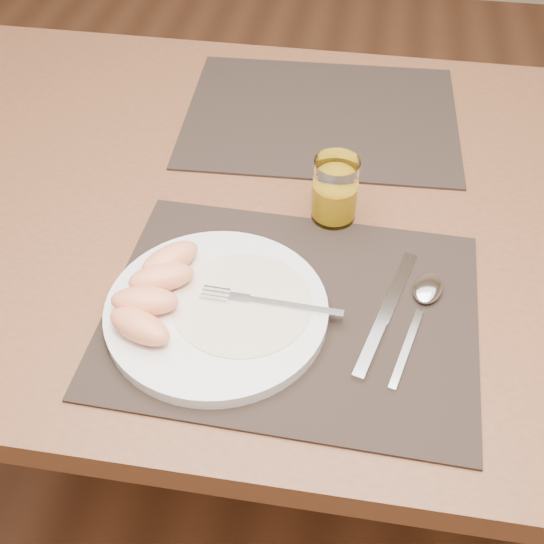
{
  "coord_description": "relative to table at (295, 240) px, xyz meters",
  "views": [
    {
      "loc": [
        0.09,
        -0.77,
        1.38
      ],
      "look_at": [
        -0.01,
        -0.17,
        0.77
      ],
      "focal_mm": 45.0,
      "sensor_mm": 36.0,
      "label": 1
    }
  ],
  "objects": [
    {
      "name": "ground",
      "position": [
        0.0,
        0.0,
        -0.67
      ],
      "size": [
        5.0,
        5.0,
        0.0
      ],
      "primitive_type": "plane",
      "color": "brown",
      "rests_on": "ground"
    },
    {
      "name": "table",
      "position": [
        0.0,
        0.0,
        0.0
      ],
      "size": [
        1.4,
        0.9,
        0.75
      ],
      "color": "brown",
      "rests_on": "ground"
    },
    {
      "name": "placemat_near",
      "position": [
        0.02,
        -0.22,
        0.09
      ],
      "size": [
        0.46,
        0.36,
        0.0
      ],
      "primitive_type": "cube",
      "rotation": [
        0.0,
        0.0,
        -0.02
      ],
      "color": "black",
      "rests_on": "table"
    },
    {
      "name": "placemat_far",
      "position": [
        0.01,
        0.22,
        0.09
      ],
      "size": [
        0.47,
        0.37,
        0.0
      ],
      "primitive_type": "cube",
      "rotation": [
        0.0,
        0.0,
        0.05
      ],
      "color": "black",
      "rests_on": "table"
    },
    {
      "name": "plate",
      "position": [
        -0.06,
        -0.24,
        0.1
      ],
      "size": [
        0.27,
        0.27,
        0.02
      ],
      "primitive_type": "cylinder",
      "color": "white",
      "rests_on": "placemat_near"
    },
    {
      "name": "plate_dressing",
      "position": [
        -0.03,
        -0.23,
        0.1
      ],
      "size": [
        0.17,
        0.17,
        0.0
      ],
      "color": "white",
      "rests_on": "plate"
    },
    {
      "name": "fork",
      "position": [
        -0.02,
        -0.23,
        0.11
      ],
      "size": [
        0.18,
        0.03,
        0.0
      ],
      "color": "silver",
      "rests_on": "plate"
    },
    {
      "name": "knife",
      "position": [
        0.13,
        -0.22,
        0.09
      ],
      "size": [
        0.07,
        0.22,
        0.01
      ],
      "color": "silver",
      "rests_on": "placemat_near"
    },
    {
      "name": "spoon",
      "position": [
        0.18,
        -0.18,
        0.09
      ],
      "size": [
        0.07,
        0.19,
        0.01
      ],
      "color": "silver",
      "rests_on": "placemat_near"
    },
    {
      "name": "juice_glass",
      "position": [
        0.06,
        -0.04,
        0.13
      ],
      "size": [
        0.06,
        0.06,
        0.09
      ],
      "color": "white",
      "rests_on": "placemat_near"
    },
    {
      "name": "grapefruit_wedges",
      "position": [
        -0.14,
        -0.24,
        0.12
      ],
      "size": [
        0.1,
        0.19,
        0.03
      ],
      "color": "#FF9B68",
      "rests_on": "plate"
    }
  ]
}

